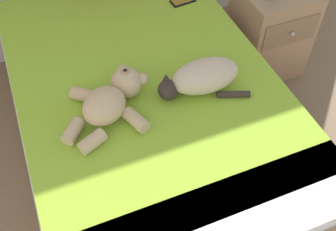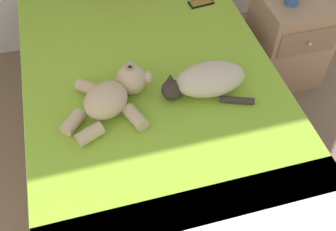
% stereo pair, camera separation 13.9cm
% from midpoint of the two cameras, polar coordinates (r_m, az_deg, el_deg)
% --- Properties ---
extents(bed, '(1.32, 1.98, 0.53)m').
position_cam_midpoint_polar(bed, '(2.22, -0.37, 0.57)').
color(bed, '#9E7A56').
rests_on(bed, ground_plane).
extents(cat, '(0.42, 0.25, 0.15)m').
position_cam_midpoint_polar(cat, '(1.92, 7.58, 4.87)').
color(cat, '#C6B293').
rests_on(cat, bed).
extents(teddy_bear, '(0.47, 0.40, 0.16)m').
position_cam_midpoint_polar(teddy_bear, '(1.85, -5.65, 2.85)').
color(teddy_bear, tan).
rests_on(teddy_bear, bed).
extents(cell_phone, '(0.15, 0.09, 0.01)m').
position_cam_midpoint_polar(cell_phone, '(2.52, 6.36, 15.65)').
color(cell_phone, black).
rests_on(cell_phone, bed).
extents(nightstand, '(0.43, 0.42, 0.61)m').
position_cam_midpoint_polar(nightstand, '(2.72, 18.16, 10.21)').
color(nightstand, '#9E7A56').
rests_on(nightstand, ground_plane).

